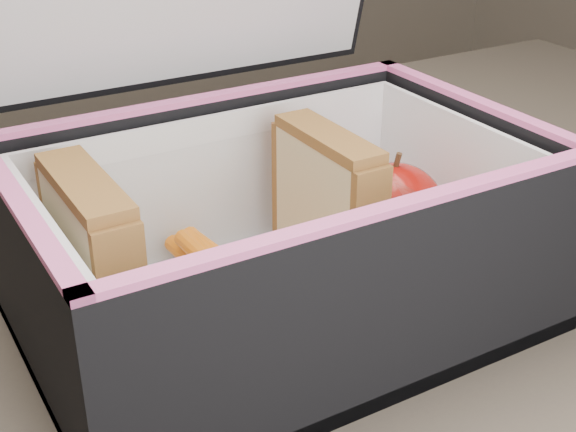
{
  "coord_description": "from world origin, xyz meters",
  "views": [
    {
      "loc": [
        -0.25,
        -0.37,
        1.03
      ],
      "look_at": [
        -0.03,
        0.0,
        0.81
      ],
      "focal_mm": 50.0,
      "sensor_mm": 36.0,
      "label": 1
    }
  ],
  "objects": [
    {
      "name": "kitchen_table",
      "position": [
        0.0,
        0.0,
        0.66
      ],
      "size": [
        1.2,
        0.8,
        0.75
      ],
      "color": "brown",
      "rests_on": "ground"
    },
    {
      "name": "lunch_bag",
      "position": [
        -0.04,
        -0.01,
        0.82
      ],
      "size": [
        0.3,
        0.25,
        0.3
      ],
      "color": "black",
      "rests_on": "kitchen_table"
    },
    {
      "name": "plastic_tub",
      "position": [
        -0.08,
        -0.0,
        0.8
      ],
      "size": [
        0.19,
        0.14,
        0.08
      ],
      "primitive_type": null,
      "color": "white",
      "rests_on": "lunch_bag"
    },
    {
      "name": "sandwich_left",
      "position": [
        -0.15,
        -0.0,
        0.82
      ],
      "size": [
        0.03,
        0.09,
        0.1
      ],
      "color": "#CDB280",
      "rests_on": "plastic_tub"
    },
    {
      "name": "sandwich_right",
      "position": [
        -0.01,
        -0.0,
        0.82
      ],
      "size": [
        0.02,
        0.09,
        0.1
      ],
      "color": "#CDB280",
      "rests_on": "plastic_tub"
    },
    {
      "name": "carrot_sticks",
      "position": [
        -0.08,
        -0.0,
        0.78
      ],
      "size": [
        0.04,
        0.15,
        0.03
      ],
      "color": "#D45900",
      "rests_on": "plastic_tub"
    },
    {
      "name": "paper_napkin",
      "position": [
        0.04,
        -0.0,
        0.77
      ],
      "size": [
        0.1,
        0.1,
        0.01
      ],
      "primitive_type": "cube",
      "rotation": [
        0.0,
        0.0,
        -0.27
      ],
      "color": "white",
      "rests_on": "lunch_bag"
    },
    {
      "name": "red_apple",
      "position": [
        0.04,
        -0.0,
        0.8
      ],
      "size": [
        0.08,
        0.08,
        0.07
      ],
      "rotation": [
        0.0,
        0.0,
        0.35
      ],
      "color": "maroon",
      "rests_on": "paper_napkin"
    }
  ]
}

